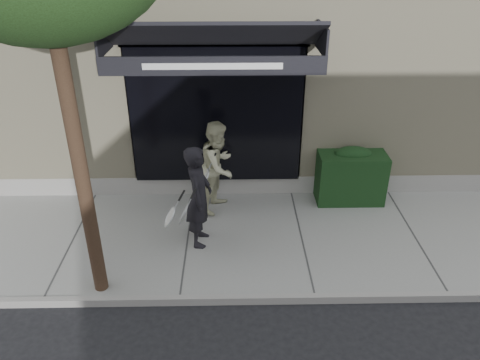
{
  "coord_description": "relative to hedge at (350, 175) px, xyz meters",
  "views": [
    {
      "loc": [
        -1.21,
        -6.8,
        4.91
      ],
      "look_at": [
        -1.07,
        0.6,
        0.92
      ],
      "focal_mm": 35.0,
      "sensor_mm": 36.0,
      "label": 1
    }
  ],
  "objects": [
    {
      "name": "pedestrian_back",
      "position": [
        -2.57,
        -0.26,
        0.34
      ],
      "size": [
        0.97,
        1.06,
        1.76
      ],
      "color": "beige",
      "rests_on": "sidewalk"
    },
    {
      "name": "curb",
      "position": [
        -1.1,
        -2.8,
        -0.59
      ],
      "size": [
        20.0,
        0.1,
        0.14
      ],
      "primitive_type": "cube",
      "color": "gray",
      "rests_on": "ground"
    },
    {
      "name": "hedge",
      "position": [
        0.0,
        0.0,
        0.0
      ],
      "size": [
        1.3,
        0.7,
        1.14
      ],
      "color": "black",
      "rests_on": "sidewalk"
    },
    {
      "name": "ground",
      "position": [
        -1.1,
        -1.25,
        -0.66
      ],
      "size": [
        80.0,
        80.0,
        0.0
      ],
      "primitive_type": "plane",
      "color": "black",
      "rests_on": "ground"
    },
    {
      "name": "pedestrian_front",
      "position": [
        -2.87,
        -1.4,
        0.35
      ],
      "size": [
        0.78,
        0.92,
        1.79
      ],
      "color": "black",
      "rests_on": "sidewalk"
    },
    {
      "name": "building_facade",
      "position": [
        -1.11,
        3.71,
        2.08
      ],
      "size": [
        14.3,
        8.04,
        5.64
      ],
      "color": "beige",
      "rests_on": "ground"
    },
    {
      "name": "sidewalk",
      "position": [
        -1.1,
        -1.25,
        -0.6
      ],
      "size": [
        20.0,
        3.0,
        0.12
      ],
      "primitive_type": "cube",
      "color": "gray",
      "rests_on": "ground"
    }
  ]
}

